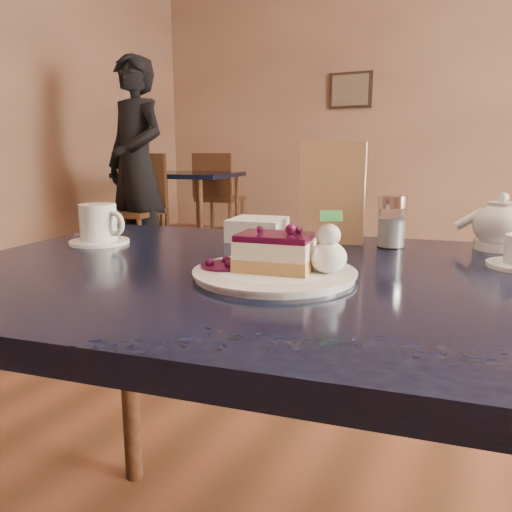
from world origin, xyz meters
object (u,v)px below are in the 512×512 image
at_px(dessert_plate, 275,274).
at_px(bg_table_far_left, 183,245).
at_px(main_table, 282,314).
at_px(patron, 136,164).
at_px(tea_set, 504,232).
at_px(coffee_set, 99,226).
at_px(cheesecake_slice, 275,252).

bearing_deg(dessert_plate, bg_table_far_left, 127.68).
bearing_deg(main_table, patron, 125.27).
relative_size(bg_table_far_left, patron, 1.09).
height_order(dessert_plate, bg_table_far_left, same).
bearing_deg(tea_set, main_table, -134.18).
distance_m(dessert_plate, patron, 3.68).
bearing_deg(patron, tea_set, -23.21).
xyz_separation_m(tea_set, patron, (-2.89, 2.23, 0.06)).
bearing_deg(patron, coffee_set, -36.68).
height_order(coffee_set, tea_set, tea_set).
height_order(cheesecake_slice, patron, patron).
bearing_deg(bg_table_far_left, dessert_plate, -60.51).
bearing_deg(main_table, cheesecake_slice, -90.00).
xyz_separation_m(main_table, bg_table_far_left, (-2.60, 3.33, -0.64)).
bearing_deg(patron, main_table, -31.15).
distance_m(dessert_plate, tea_set, 0.54).
relative_size(main_table, bg_table_far_left, 0.71).
xyz_separation_m(cheesecake_slice, patron, (-2.55, 2.65, 0.06)).
xyz_separation_m(dessert_plate, tea_set, (0.34, 0.41, 0.04)).
distance_m(main_table, patron, 3.64).
relative_size(coffee_set, bg_table_far_left, 0.08).
distance_m(tea_set, patron, 3.65).
bearing_deg(tea_set, dessert_plate, -129.65).
height_order(tea_set, patron, patron).
height_order(main_table, dessert_plate, dessert_plate).
distance_m(main_table, tea_set, 0.52).
relative_size(cheesecake_slice, patron, 0.08).
relative_size(main_table, tea_set, 4.68).
height_order(cheesecake_slice, tea_set, tea_set).
relative_size(dessert_plate, coffee_set, 1.86).
relative_size(main_table, patron, 0.77).
bearing_deg(coffee_set, cheesecake_slice, -11.82).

